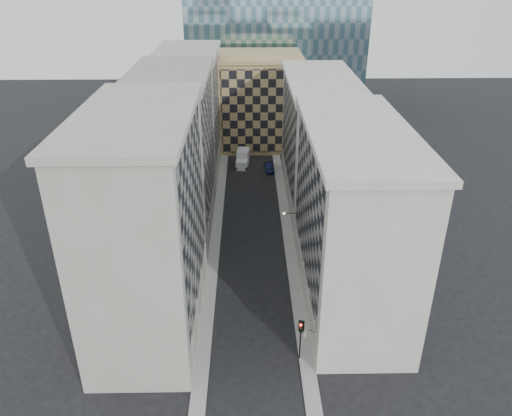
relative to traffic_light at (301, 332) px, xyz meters
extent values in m
plane|color=black|center=(-4.55, -4.12, -3.46)|extent=(260.00, 260.00, 0.00)
cube|color=gray|center=(-9.80, 25.88, -3.38)|extent=(1.50, 100.00, 0.15)
cube|color=gray|center=(0.70, 25.88, -3.38)|extent=(1.50, 100.00, 0.15)
cube|color=#A09C90|center=(-15.55, 6.88, 8.04)|extent=(10.00, 22.00, 23.00)
cube|color=gray|center=(-10.67, 6.88, 9.54)|extent=(0.25, 19.36, 18.00)
cube|color=#A09C90|center=(-10.75, 6.88, -1.86)|extent=(0.45, 21.12, 3.20)
cube|color=#A09C90|center=(-15.55, 6.88, 19.89)|extent=(10.80, 22.80, 0.70)
cylinder|color=#A09C90|center=(-10.90, -1.37, -1.26)|extent=(0.90, 0.90, 4.40)
cylinder|color=#A09C90|center=(-10.90, 4.13, -1.26)|extent=(0.90, 0.90, 4.40)
cylinder|color=#A09C90|center=(-10.90, 9.63, -1.26)|extent=(0.90, 0.90, 4.40)
cylinder|color=#A09C90|center=(-10.90, 15.13, -1.26)|extent=(0.90, 0.90, 4.40)
cube|color=gray|center=(-15.55, 28.88, 7.54)|extent=(10.00, 22.00, 22.00)
cube|color=gray|center=(-10.67, 28.88, 9.04)|extent=(0.25, 19.36, 17.00)
cube|color=gray|center=(-10.75, 28.88, -1.86)|extent=(0.45, 21.12, 3.20)
cube|color=gray|center=(-15.55, 28.88, 18.89)|extent=(10.80, 22.80, 0.70)
cylinder|color=gray|center=(-10.90, 20.63, -1.26)|extent=(0.90, 0.90, 4.40)
cylinder|color=gray|center=(-10.90, 26.13, -1.26)|extent=(0.90, 0.90, 4.40)
cylinder|color=gray|center=(-10.90, 31.63, -1.26)|extent=(0.90, 0.90, 4.40)
cylinder|color=gray|center=(-10.90, 37.13, -1.26)|extent=(0.90, 0.90, 4.40)
cube|color=#A09C90|center=(-15.55, 50.88, 7.04)|extent=(10.00, 22.00, 21.00)
cube|color=gray|center=(-10.67, 50.88, 8.54)|extent=(0.25, 19.36, 16.00)
cube|color=#A09C90|center=(-10.75, 50.88, -1.86)|extent=(0.45, 21.12, 3.20)
cube|color=#A09C90|center=(-15.55, 50.88, 17.89)|extent=(10.80, 22.80, 0.70)
cylinder|color=#A09C90|center=(-10.90, 42.63, -1.26)|extent=(0.90, 0.90, 4.40)
cylinder|color=#A09C90|center=(-10.90, 48.13, -1.26)|extent=(0.90, 0.90, 4.40)
cylinder|color=#A09C90|center=(-10.90, 53.63, -1.26)|extent=(0.90, 0.90, 4.40)
cylinder|color=#A09C90|center=(-10.90, 59.13, -1.26)|extent=(0.90, 0.90, 4.40)
cube|color=#B8B1A9|center=(6.45, 10.88, 6.54)|extent=(10.00, 26.00, 20.00)
cube|color=gray|center=(1.57, 10.88, 8.04)|extent=(0.25, 22.88, 15.00)
cube|color=#B8B1A9|center=(1.65, 10.88, -1.86)|extent=(0.45, 24.96, 3.20)
cube|color=#B8B1A9|center=(6.45, 10.88, 16.89)|extent=(10.80, 26.80, 0.70)
cylinder|color=#B8B1A9|center=(1.80, 0.48, -1.26)|extent=(0.90, 0.90, 4.40)
cylinder|color=#B8B1A9|center=(1.80, 5.68, -1.26)|extent=(0.90, 0.90, 4.40)
cylinder|color=#B8B1A9|center=(1.80, 10.88, -1.26)|extent=(0.90, 0.90, 4.40)
cylinder|color=#B8B1A9|center=(1.80, 16.08, -1.26)|extent=(0.90, 0.90, 4.40)
cylinder|color=#B8B1A9|center=(1.80, 21.28, -1.26)|extent=(0.90, 0.90, 4.40)
cube|color=#B8B1A9|center=(6.45, 37.88, 6.04)|extent=(10.00, 28.00, 19.00)
cube|color=gray|center=(1.57, 37.88, 7.54)|extent=(0.25, 24.64, 14.00)
cube|color=#B8B1A9|center=(1.65, 37.88, -1.86)|extent=(0.45, 26.88, 3.20)
cube|color=#B8B1A9|center=(6.45, 37.88, 15.89)|extent=(10.80, 28.80, 0.70)
cube|color=tan|center=(-2.55, 63.88, 5.54)|extent=(16.00, 14.00, 18.00)
cube|color=tan|center=(-2.55, 56.78, 5.54)|extent=(15.20, 0.25, 16.50)
cube|color=tan|center=(-2.55, 63.88, 14.94)|extent=(16.80, 14.80, 0.80)
cube|color=#2F2925|center=(-4.55, 77.88, 10.54)|extent=(6.00, 6.00, 28.00)
cylinder|color=gray|center=(-10.45, -0.12, 4.54)|extent=(0.10, 2.33, 2.33)
cylinder|color=gray|center=(-10.45, 3.88, 4.54)|extent=(0.10, 2.33, 2.33)
cylinder|color=black|center=(0.55, 19.88, 2.74)|extent=(1.80, 0.08, 0.08)
sphere|color=#FFE5B2|center=(-0.35, 19.88, 2.74)|extent=(0.36, 0.36, 0.36)
cylinder|color=black|center=(0.00, -0.01, -1.62)|extent=(0.15, 0.15, 3.38)
cube|color=black|center=(0.00, -0.01, 0.65)|extent=(0.43, 0.39, 1.16)
cube|color=black|center=(0.06, 0.18, 0.65)|extent=(0.57, 0.22, 1.32)
sphere|color=#FF0C07|center=(-0.05, -0.17, 1.04)|extent=(0.21, 0.21, 0.21)
sphere|color=#331E05|center=(-0.05, -0.17, 0.65)|extent=(0.21, 0.21, 0.21)
sphere|color=black|center=(-0.05, -0.17, 0.26)|extent=(0.21, 0.21, 0.21)
cube|color=silver|center=(-6.23, 49.95, -2.61)|extent=(2.32, 2.49, 1.71)
cube|color=silver|center=(-5.96, 52.40, -1.99)|extent=(2.54, 3.63, 2.94)
cylinder|color=black|center=(-7.25, 49.29, -3.03)|extent=(0.37, 0.88, 0.85)
cylinder|color=black|center=(-5.37, 49.09, -3.03)|extent=(0.37, 0.88, 0.85)
cylinder|color=black|center=(-6.79, 53.63, -3.03)|extent=(0.37, 0.88, 0.85)
cylinder|color=black|center=(-4.90, 53.43, -3.03)|extent=(0.37, 0.88, 0.85)
imported|color=#0E1133|center=(-1.05, 48.98, -2.75)|extent=(1.67, 4.37, 1.42)
cylinder|color=black|center=(1.05, -0.68, 0.71)|extent=(0.70, 0.36, 0.06)
cube|color=beige|center=(0.35, -0.68, 0.34)|extent=(0.32, 0.62, 0.65)
camera|label=1|loc=(-5.07, -37.90, 33.24)|focal=35.00mm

